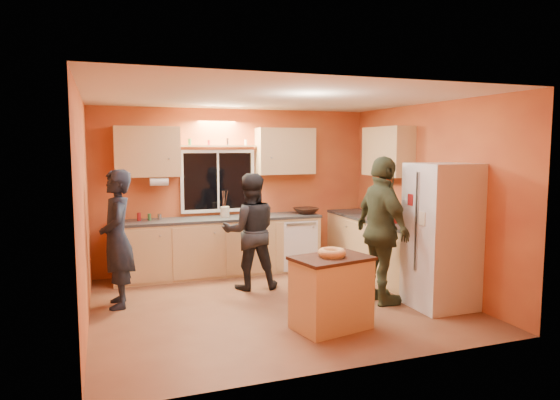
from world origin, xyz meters
name	(u,v)px	position (x,y,z in m)	size (l,w,h in m)	color
ground	(276,304)	(0.00, 0.00, 0.00)	(4.50, 4.50, 0.00)	brown
room_shell	(275,176)	(0.12, 0.41, 1.62)	(4.54, 4.04, 2.61)	orange
back_counter	(242,244)	(0.01, 1.70, 0.45)	(4.23, 0.62, 0.90)	tan
right_counter	(388,251)	(1.95, 0.50, 0.45)	(0.62, 1.84, 0.90)	tan
refrigerator	(442,236)	(1.89, -0.80, 0.90)	(0.72, 0.70, 1.80)	silver
island	(331,292)	(0.29, -1.01, 0.41)	(0.93, 0.73, 0.80)	tan
bundt_pastry	(332,253)	(0.29, -1.01, 0.85)	(0.31, 0.31, 0.09)	tan
person_left	(117,239)	(-1.90, 0.58, 0.86)	(0.63, 0.41, 1.72)	black
person_center	(250,231)	(-0.12, 0.79, 0.82)	(0.79, 0.62, 1.63)	black
person_right	(382,231)	(1.27, -0.42, 0.94)	(1.10, 0.46, 1.88)	#323B25
mixing_bowl	(306,211)	(1.10, 1.67, 0.95)	(0.39, 0.39, 0.10)	black
utensil_crock	(225,212)	(-0.26, 1.68, 0.99)	(0.14, 0.14, 0.17)	beige
potted_plant	(419,219)	(1.91, -0.30, 1.04)	(0.26, 0.22, 0.29)	gray
red_box	(392,221)	(1.89, 0.31, 0.94)	(0.16, 0.12, 0.07)	maroon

